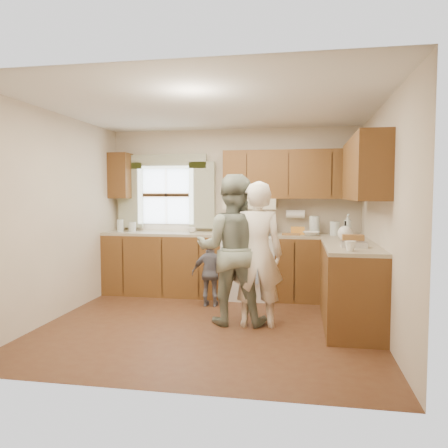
% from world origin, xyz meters
% --- Properties ---
extents(room, '(3.80, 3.80, 3.80)m').
position_xyz_m(room, '(0.00, 0.00, 1.25)').
color(room, '#4B2717').
rests_on(room, ground).
extents(kitchen_fixtures, '(3.80, 2.25, 2.15)m').
position_xyz_m(kitchen_fixtures, '(0.61, 1.08, 0.84)').
color(kitchen_fixtures, '#47280F').
rests_on(kitchen_fixtures, ground).
extents(stove, '(0.76, 0.67, 1.07)m').
position_xyz_m(stove, '(0.30, 1.44, 0.47)').
color(stove, silver).
rests_on(stove, ground).
extents(woman_left, '(0.65, 0.47, 1.66)m').
position_xyz_m(woman_left, '(0.54, 0.06, 0.83)').
color(woman_left, white).
rests_on(woman_left, ground).
extents(woman_right, '(0.88, 0.71, 1.75)m').
position_xyz_m(woman_right, '(0.24, 0.13, 0.87)').
color(woman_right, '#213C29').
rests_on(woman_right, ground).
extents(child, '(0.53, 0.23, 0.90)m').
position_xyz_m(child, '(-0.16, 0.85, 0.45)').
color(child, slate).
rests_on(child, ground).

